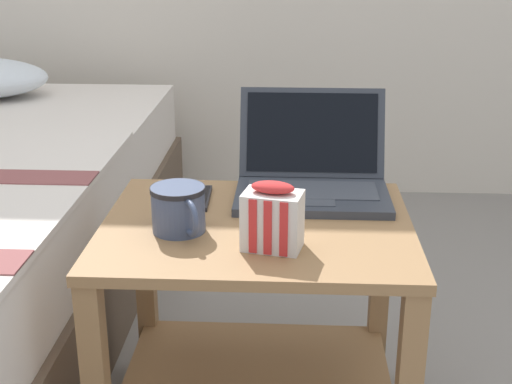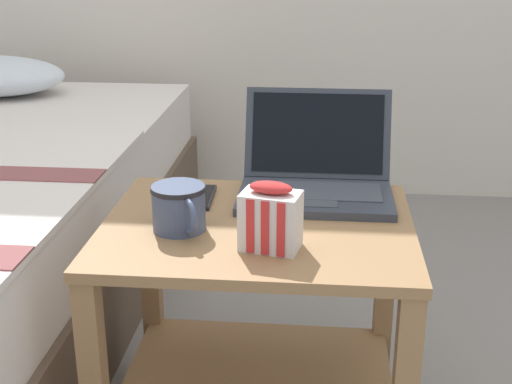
{
  "view_description": "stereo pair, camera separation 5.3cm",
  "coord_description": "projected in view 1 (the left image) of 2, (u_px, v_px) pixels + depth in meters",
  "views": [
    {
      "loc": [
        0.07,
        -1.33,
        1.05
      ],
      "look_at": [
        0.0,
        -0.04,
        0.59
      ],
      "focal_mm": 50.0,
      "sensor_mm": 36.0,
      "label": 1
    },
    {
      "loc": [
        0.12,
        -1.32,
        1.05
      ],
      "look_at": [
        0.0,
        -0.04,
        0.59
      ],
      "focal_mm": 50.0,
      "sensor_mm": 36.0,
      "label": 2
    }
  ],
  "objects": [
    {
      "name": "bedside_table",
      "position": [
        257.0,
        302.0,
        1.5
      ],
      "size": [
        0.63,
        0.51,
        0.51
      ],
      "color": "#997047",
      "rests_on": "ground_plane"
    },
    {
      "name": "laptop",
      "position": [
        312.0,
        175.0,
        1.58
      ],
      "size": [
        0.33,
        0.29,
        0.21
      ],
      "color": "#333842",
      "rests_on": "bedside_table"
    },
    {
      "name": "mug_front_left",
      "position": [
        179.0,
        207.0,
        1.38
      ],
      "size": [
        0.11,
        0.14,
        0.09
      ],
      "color": "#3F4C6B",
      "rests_on": "bedside_table"
    },
    {
      "name": "snack_bag",
      "position": [
        272.0,
        218.0,
        1.3
      ],
      "size": [
        0.12,
        0.09,
        0.13
      ],
      "color": "silver",
      "rests_on": "bedside_table"
    },
    {
      "name": "cell_phone",
      "position": [
        192.0,
        198.0,
        1.56
      ],
      "size": [
        0.08,
        0.15,
        0.01
      ],
      "color": "black",
      "rests_on": "bedside_table"
    }
  ]
}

